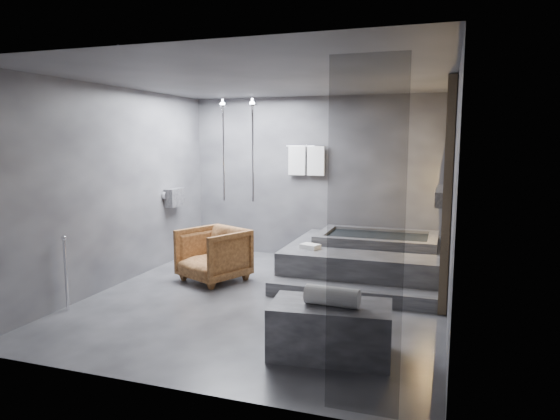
% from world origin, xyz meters
% --- Properties ---
extents(room, '(5.00, 5.04, 2.82)m').
position_xyz_m(room, '(0.40, 0.24, 1.73)').
color(room, '#2B2B2D').
rests_on(room, ground).
extents(tub_deck, '(2.20, 2.00, 0.50)m').
position_xyz_m(tub_deck, '(1.05, 1.45, 0.25)').
color(tub_deck, '#2F2F32').
rests_on(tub_deck, ground).
extents(tub_step, '(2.20, 0.36, 0.18)m').
position_xyz_m(tub_step, '(1.05, 0.27, 0.09)').
color(tub_step, '#2F2F32').
rests_on(tub_step, ground).
extents(concrete_bench, '(1.20, 0.74, 0.51)m').
position_xyz_m(concrete_bench, '(1.18, -1.43, 0.26)').
color(concrete_bench, '#373739').
rests_on(concrete_bench, ground).
extents(driftwood_chair, '(1.12, 1.13, 0.78)m').
position_xyz_m(driftwood_chair, '(-1.03, 0.54, 0.39)').
color(driftwood_chair, '#472711').
rests_on(driftwood_chair, ground).
extents(rolled_towel, '(0.52, 0.21, 0.19)m').
position_xyz_m(rolled_towel, '(1.20, -1.48, 0.61)').
color(rolled_towel, silver).
rests_on(rolled_towel, concrete_bench).
extents(deck_towel, '(0.31, 0.26, 0.07)m').
position_xyz_m(deck_towel, '(0.34, 0.90, 0.53)').
color(deck_towel, silver).
rests_on(deck_towel, tub_deck).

